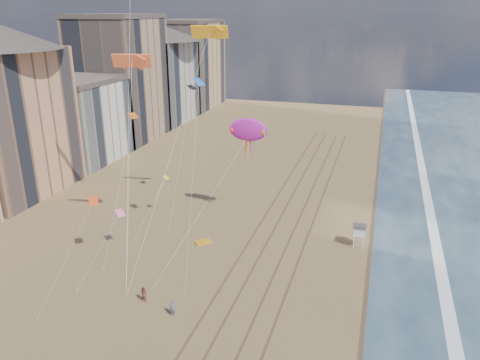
% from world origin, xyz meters
% --- Properties ---
extents(wet_sand, '(260.00, 260.00, 0.00)m').
position_xyz_m(wet_sand, '(19.00, 40.00, 0.00)').
color(wet_sand, '#42301E').
rests_on(wet_sand, ground).
extents(foam, '(260.00, 260.00, 0.00)m').
position_xyz_m(foam, '(23.20, 40.00, 0.00)').
color(foam, white).
rests_on(foam, ground).
extents(tracks, '(7.68, 120.00, 0.01)m').
position_xyz_m(tracks, '(2.55, 30.00, 0.01)').
color(tracks, brown).
rests_on(tracks, ground).
extents(buildings, '(34.72, 131.35, 29.00)m').
position_xyz_m(buildings, '(-45.73, 65.59, 13.55)').
color(buildings, '#C6B284').
rests_on(buildings, ground).
extents(lifeguard_stand, '(1.75, 1.75, 3.17)m').
position_xyz_m(lifeguard_stand, '(13.12, 30.53, 2.44)').
color(lifeguard_stand, silver).
rests_on(lifeguard_stand, ground).
extents(grounded_kite, '(2.47, 2.36, 0.24)m').
position_xyz_m(grounded_kite, '(-7.10, 25.54, 0.12)').
color(grounded_kite, orange).
rests_on(grounded_kite, ground).
extents(show_kite, '(5.19, 10.78, 24.80)m').
position_xyz_m(show_kite, '(-3.19, 33.83, 14.07)').
color(show_kite, '#B81CA2').
rests_on(show_kite, ground).
extents(kite_flyer_a, '(0.75, 0.60, 1.80)m').
position_xyz_m(kite_flyer_a, '(-4.21, 9.58, 0.90)').
color(kite_flyer_a, slate).
rests_on(kite_flyer_a, ground).
extents(kite_flyer_b, '(1.01, 0.87, 1.78)m').
position_xyz_m(kite_flyer_b, '(-8.24, 10.90, 0.89)').
color(kite_flyer_b, '#8D484A').
rests_on(kite_flyer_b, ground).
extents(small_kites, '(13.31, 19.41, 17.36)m').
position_xyz_m(small_kites, '(-13.78, 24.56, 13.88)').
color(small_kites, pink).
rests_on(small_kites, ground).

